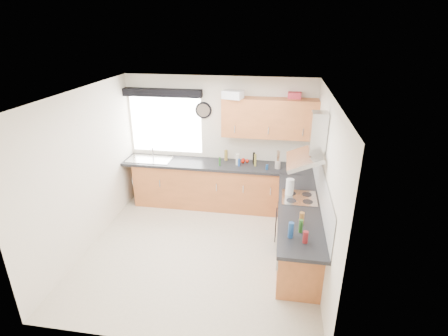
% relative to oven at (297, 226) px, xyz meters
% --- Properties ---
extents(ground_plane, '(3.60, 3.60, 0.00)m').
position_rel_oven_xyz_m(ground_plane, '(-1.50, -0.30, -0.42)').
color(ground_plane, beige).
extents(ceiling, '(3.60, 3.60, 0.02)m').
position_rel_oven_xyz_m(ceiling, '(-1.50, -0.30, 2.08)').
color(ceiling, white).
rests_on(ceiling, wall_back).
extents(wall_back, '(3.60, 0.02, 2.50)m').
position_rel_oven_xyz_m(wall_back, '(-1.50, 1.50, 0.82)').
color(wall_back, silver).
rests_on(wall_back, ground_plane).
extents(wall_front, '(3.60, 0.02, 2.50)m').
position_rel_oven_xyz_m(wall_front, '(-1.50, -2.10, 0.82)').
color(wall_front, silver).
rests_on(wall_front, ground_plane).
extents(wall_left, '(0.02, 3.60, 2.50)m').
position_rel_oven_xyz_m(wall_left, '(-3.30, -0.30, 0.82)').
color(wall_left, silver).
rests_on(wall_left, ground_plane).
extents(wall_right, '(0.02, 3.60, 2.50)m').
position_rel_oven_xyz_m(wall_right, '(0.30, -0.30, 0.82)').
color(wall_right, silver).
rests_on(wall_right, ground_plane).
extents(window, '(1.40, 0.02, 1.10)m').
position_rel_oven_xyz_m(window, '(-2.55, 1.49, 1.12)').
color(window, silver).
rests_on(window, wall_back).
extents(window_blind, '(1.50, 0.18, 0.14)m').
position_rel_oven_xyz_m(window_blind, '(-2.55, 1.40, 1.76)').
color(window_blind, black).
rests_on(window_blind, wall_back).
extents(splashback, '(0.01, 3.00, 0.54)m').
position_rel_oven_xyz_m(splashback, '(0.29, 0.00, 0.75)').
color(splashback, white).
rests_on(splashback, wall_right).
extents(base_cab_back, '(3.00, 0.58, 0.86)m').
position_rel_oven_xyz_m(base_cab_back, '(-1.60, 1.21, 0.01)').
color(base_cab_back, '#9D552A').
rests_on(base_cab_back, ground_plane).
extents(base_cab_corner, '(0.60, 0.60, 0.86)m').
position_rel_oven_xyz_m(base_cab_corner, '(0.00, 1.20, 0.01)').
color(base_cab_corner, '#9D552A').
rests_on(base_cab_corner, ground_plane).
extents(base_cab_right, '(0.58, 2.10, 0.86)m').
position_rel_oven_xyz_m(base_cab_right, '(0.01, -0.15, 0.01)').
color(base_cab_right, '#9D552A').
rests_on(base_cab_right, ground_plane).
extents(worktop_back, '(3.60, 0.62, 0.05)m').
position_rel_oven_xyz_m(worktop_back, '(-1.50, 1.20, 0.46)').
color(worktop_back, black).
rests_on(worktop_back, base_cab_back).
extents(worktop_right, '(0.62, 2.42, 0.05)m').
position_rel_oven_xyz_m(worktop_right, '(0.00, -0.30, 0.46)').
color(worktop_right, black).
rests_on(worktop_right, base_cab_right).
extents(sink, '(0.84, 0.46, 0.10)m').
position_rel_oven_xyz_m(sink, '(-2.83, 1.20, 0.52)').
color(sink, '#ACACAC').
rests_on(sink, worktop_back).
extents(oven, '(0.56, 0.58, 0.85)m').
position_rel_oven_xyz_m(oven, '(0.00, 0.00, 0.00)').
color(oven, black).
rests_on(oven, ground_plane).
extents(hob_plate, '(0.52, 0.52, 0.01)m').
position_rel_oven_xyz_m(hob_plate, '(0.00, 0.00, 0.49)').
color(hob_plate, '#ACACAC').
rests_on(hob_plate, worktop_right).
extents(extractor_hood, '(0.52, 0.78, 0.66)m').
position_rel_oven_xyz_m(extractor_hood, '(0.10, -0.00, 1.34)').
color(extractor_hood, '#ACACAC').
rests_on(extractor_hood, wall_right).
extents(upper_cabinets, '(1.70, 0.35, 0.70)m').
position_rel_oven_xyz_m(upper_cabinets, '(-0.55, 1.32, 1.38)').
color(upper_cabinets, '#9D552A').
rests_on(upper_cabinets, wall_back).
extents(washing_machine, '(0.61, 0.59, 0.76)m').
position_rel_oven_xyz_m(washing_machine, '(-2.44, 1.22, -0.04)').
color(washing_machine, silver).
rests_on(washing_machine, ground_plane).
extents(wall_clock, '(0.31, 0.04, 0.31)m').
position_rel_oven_xyz_m(wall_clock, '(-1.79, 1.46, 1.44)').
color(wall_clock, black).
rests_on(wall_clock, wall_back).
extents(casserole, '(0.39, 0.32, 0.14)m').
position_rel_oven_xyz_m(casserole, '(-1.20, 1.22, 1.80)').
color(casserole, silver).
rests_on(casserole, upper_cabinets).
extents(storage_box, '(0.24, 0.20, 0.11)m').
position_rel_oven_xyz_m(storage_box, '(-0.13, 1.42, 1.78)').
color(storage_box, '#BA2D3C').
rests_on(storage_box, upper_cabinets).
extents(utensil_pot, '(0.12, 0.12, 0.14)m').
position_rel_oven_xyz_m(utensil_pot, '(-0.35, 1.15, 0.56)').
color(utensil_pot, gray).
rests_on(utensil_pot, worktop_back).
extents(kitchen_roll, '(0.15, 0.15, 0.27)m').
position_rel_oven_xyz_m(kitchen_roll, '(-0.15, 0.09, 0.62)').
color(kitchen_roll, silver).
rests_on(kitchen_roll, worktop_right).
extents(tomato_cluster, '(0.17, 0.17, 0.07)m').
position_rel_oven_xyz_m(tomato_cluster, '(-0.98, 1.34, 0.52)').
color(tomato_cluster, red).
rests_on(tomato_cluster, worktop_back).
extents(jar_0, '(0.04, 0.04, 0.23)m').
position_rel_oven_xyz_m(jar_0, '(-0.80, 1.28, 0.60)').
color(jar_0, black).
rests_on(jar_0, worktop_back).
extents(jar_1, '(0.04, 0.04, 0.23)m').
position_rel_oven_xyz_m(jar_1, '(-0.76, 1.19, 0.60)').
color(jar_1, olive).
rests_on(jar_1, worktop_back).
extents(jar_2, '(0.04, 0.04, 0.14)m').
position_rel_oven_xyz_m(jar_2, '(-1.06, 1.14, 0.56)').
color(jar_2, navy).
rests_on(jar_2, worktop_back).
extents(jar_3, '(0.05, 0.05, 0.10)m').
position_rel_oven_xyz_m(jar_3, '(-0.54, 1.06, 0.53)').
color(jar_3, navy).
rests_on(jar_3, worktop_back).
extents(jar_4, '(0.06, 0.06, 0.20)m').
position_rel_oven_xyz_m(jar_4, '(-1.35, 1.40, 0.59)').
color(jar_4, olive).
rests_on(jar_4, worktop_back).
extents(jar_5, '(0.07, 0.07, 0.21)m').
position_rel_oven_xyz_m(jar_5, '(-1.09, 1.20, 0.59)').
color(jar_5, '#B6AD9B').
rests_on(jar_5, worktop_back).
extents(jar_6, '(0.04, 0.04, 0.17)m').
position_rel_oven_xyz_m(jar_6, '(-1.42, 1.10, 0.57)').
color(jar_6, '#1E4A1A').
rests_on(jar_6, worktop_back).
extents(bottle_0, '(0.07, 0.07, 0.15)m').
position_rel_oven_xyz_m(bottle_0, '(0.03, -1.17, 0.56)').
color(bottle_0, maroon).
rests_on(bottle_0, worktop_right).
extents(bottle_1, '(0.07, 0.07, 0.21)m').
position_rel_oven_xyz_m(bottle_1, '(-0.15, -1.08, 0.59)').
color(bottle_1, navy).
rests_on(bottle_1, worktop_right).
extents(bottle_2, '(0.05, 0.05, 0.18)m').
position_rel_oven_xyz_m(bottle_2, '(-0.02, -0.94, 0.57)').
color(bottle_2, '#1F4819').
rests_on(bottle_2, worktop_right).
extents(bottle_3, '(0.06, 0.06, 0.16)m').
position_rel_oven_xyz_m(bottle_3, '(0.00, -0.73, 0.57)').
color(bottle_3, brown).
rests_on(bottle_3, worktop_right).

